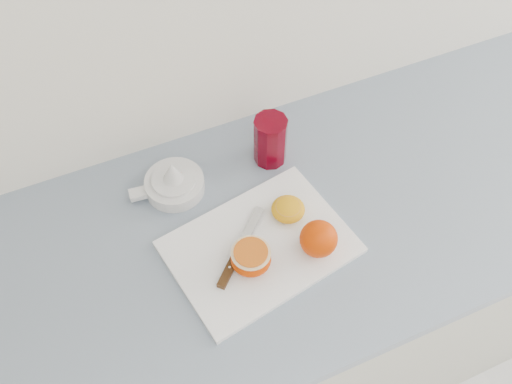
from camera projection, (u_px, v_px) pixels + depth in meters
counter at (268, 313)px, 1.53m from camera, size 2.54×0.64×0.89m
cutting_board at (260, 247)px, 1.14m from camera, size 0.39×0.31×0.01m
whole_orange at (319, 239)px, 1.10m from camera, size 0.07×0.07×0.07m
half_orange at (251, 258)px, 1.09m from camera, size 0.08×0.08×0.05m
squeezed_shell at (288, 209)px, 1.16m from camera, size 0.07×0.07×0.03m
paring_knife at (233, 261)px, 1.10m from camera, size 0.15×0.15×0.01m
citrus_juicer at (174, 183)px, 1.21m from camera, size 0.16×0.13×0.09m
red_tumbler at (270, 142)px, 1.23m from camera, size 0.07×0.07×0.12m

